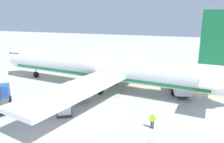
# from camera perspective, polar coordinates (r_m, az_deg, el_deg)

# --- Properties ---
(airliner_foreground) EXTENTS (34.59, 41.74, 11.90)m
(airliner_foreground) POSITION_cam_1_polar(r_m,az_deg,el_deg) (33.39, -2.52, 1.05)
(airliner_foreground) COLOR white
(airliner_foreground) RESTS_ON ground
(service_truck_fuel) EXTENTS (6.53, 2.59, 2.46)m
(service_truck_fuel) POSITION_cam_1_polar(r_m,az_deg,el_deg) (43.35, 20.02, 0.65)
(service_truck_fuel) COLOR silver
(service_truck_fuel) RESTS_ON ground
(service_truck_catering) EXTENTS (6.38, 3.70, 2.96)m
(service_truck_catering) POSITION_cam_1_polar(r_m,az_deg,el_deg) (33.05, 17.63, -2.95)
(service_truck_catering) COLOR #338C3F
(service_truck_catering) RESTS_ON ground
(cargo_container_near) EXTENTS (2.37, 2.37, 1.97)m
(cargo_container_near) POSITION_cam_1_polar(r_m,az_deg,el_deg) (38.05, 8.93, -1.26)
(cargo_container_near) COLOR #333338
(cargo_container_near) RESTS_ON ground
(cargo_container_mid) EXTENTS (2.39, 2.39, 1.91)m
(cargo_container_mid) POSITION_cam_1_polar(r_m,az_deg,el_deg) (25.65, -12.67, -9.39)
(cargo_container_mid) COLOR #333338
(cargo_container_mid) RESTS_ON ground
(cargo_container_far) EXTENTS (2.03, 2.03, 1.96)m
(cargo_container_far) POSITION_cam_1_polar(r_m,az_deg,el_deg) (30.19, -15.32, -5.81)
(cargo_container_far) COLOR #333338
(cargo_container_far) RESTS_ON ground
(crew_marshaller) EXTENTS (0.55, 0.43, 1.60)m
(crew_marshaller) POSITION_cam_1_polar(r_m,az_deg,el_deg) (29.04, -19.65, -6.94)
(crew_marshaller) COLOR #191E33
(crew_marshaller) RESTS_ON ground
(crew_loader_left) EXTENTS (0.24, 0.63, 1.61)m
(crew_loader_left) POSITION_cam_1_polar(r_m,az_deg,el_deg) (22.61, 10.70, -12.55)
(crew_loader_left) COLOR #191E33
(crew_loader_left) RESTS_ON ground
(apron_guide_line) EXTENTS (0.30, 60.00, 0.01)m
(apron_guide_line) POSITION_cam_1_polar(r_m,az_deg,el_deg) (35.35, 5.97, -3.95)
(apron_guide_line) COLOR yellow
(apron_guide_line) RESTS_ON ground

